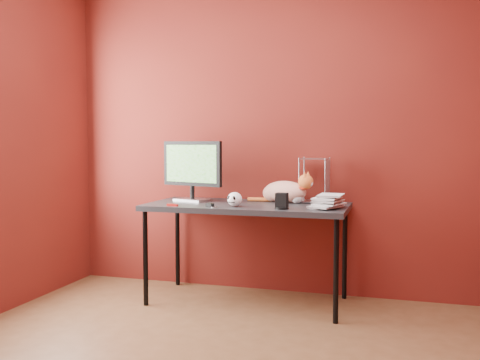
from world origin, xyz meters
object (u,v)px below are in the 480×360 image
(desk, at_px, (247,211))
(speaker, at_px, (282,202))
(monitor, at_px, (192,168))
(book_stack, at_px, (318,128))
(skull_mug, at_px, (235,199))
(cat, at_px, (285,191))

(desk, height_order, speaker, speaker)
(monitor, xyz_separation_m, book_stack, (1.01, -0.14, 0.30))
(skull_mug, bearing_deg, book_stack, 27.66)
(desk, xyz_separation_m, book_stack, (0.54, -0.07, 0.62))
(monitor, bearing_deg, speaker, -4.87)
(skull_mug, relative_size, speaker, 1.00)
(desk, distance_m, book_stack, 0.82)
(monitor, bearing_deg, desk, 7.69)
(desk, height_order, book_stack, book_stack)
(cat, bearing_deg, speaker, -63.96)
(desk, bearing_deg, speaker, -36.19)
(cat, bearing_deg, book_stack, -23.68)
(desk, relative_size, skull_mug, 13.36)
(skull_mug, distance_m, book_stack, 0.78)
(speaker, bearing_deg, desk, 145.81)
(skull_mug, height_order, book_stack, book_stack)
(desk, relative_size, monitor, 2.81)
(cat, bearing_deg, monitor, -153.39)
(monitor, xyz_separation_m, cat, (0.72, 0.11, -0.18))
(skull_mug, bearing_deg, monitor, 164.86)
(desk, xyz_separation_m, speaker, (0.31, -0.23, 0.10))
(cat, relative_size, speaker, 4.67)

